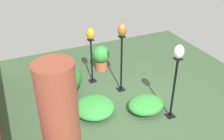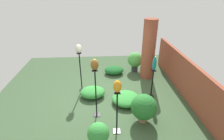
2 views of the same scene
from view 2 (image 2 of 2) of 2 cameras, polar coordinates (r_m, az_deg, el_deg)
ground_plane at (r=6.32m, az=-1.49°, el=-8.79°), size 8.00×8.00×0.00m
brick_wall_back at (r=6.65m, az=22.95°, el=-2.41°), size 5.60×0.12×1.34m
brick_pillar at (r=7.31m, az=11.84°, el=6.48°), size 0.54×0.54×2.47m
pedestal_ivory at (r=6.44m, az=-10.16°, el=-1.26°), size 0.20×0.20×1.51m
pedestal_bronze at (r=5.14m, az=-5.26°, el=-8.28°), size 0.20×0.20×1.54m
pedestal_teal at (r=6.25m, az=12.91°, el=-4.81°), size 0.20×0.20×1.04m
pedestal_amber at (r=4.67m, az=1.62°, el=-14.31°), size 0.20×0.20×1.27m
art_vase_ivory at (r=6.07m, az=-10.87°, el=6.86°), size 0.20×0.21×0.30m
art_vase_bronze at (r=4.67m, az=-5.74°, el=1.78°), size 0.21×0.22×0.31m
art_vase_teal at (r=5.89m, az=13.68°, el=2.01°), size 0.13×0.13×0.49m
art_vase_amber at (r=4.17m, az=1.77°, el=-5.38°), size 0.21×0.21×0.32m
potted_plant_mid_left at (r=8.01m, az=7.53°, el=3.19°), size 0.67×0.67×0.90m
potted_plant_walkway_edge at (r=5.12m, az=10.32°, el=-11.88°), size 0.74×0.74×0.88m
potted_plant_front_right at (r=4.37m, az=-4.46°, el=-20.59°), size 0.52×0.52×0.76m
foliage_bed_east at (r=6.31m, az=-6.36°, el=-7.22°), size 0.74×0.87×0.33m
foliage_bed_west at (r=7.86m, az=0.67°, el=-0.04°), size 0.72×0.85×0.33m
foliage_bed_center at (r=6.01m, az=4.58°, el=-9.26°), size 0.97×0.95×0.29m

